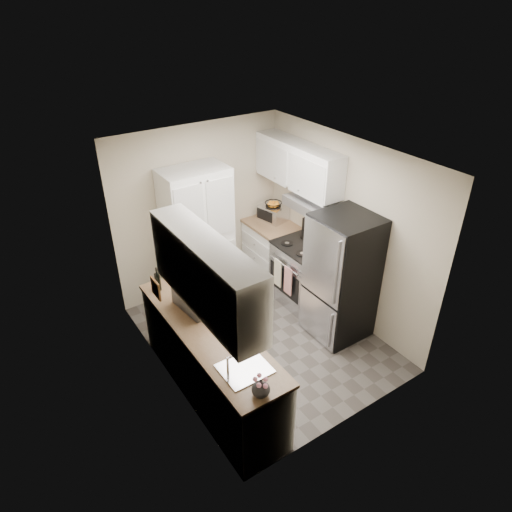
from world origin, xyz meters
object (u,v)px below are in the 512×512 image
Objects in this scene: toaster_oven at (273,213)px; microwave at (197,297)px; pantry_cabinet at (198,237)px; wine_bottle at (158,280)px; refrigerator at (342,277)px; electric_range at (303,272)px.

microwave is at bearing -158.62° from toaster_oven.
pantry_cabinet is 7.17× the size of wine_bottle.
pantry_cabinet is at bearing 123.46° from refrigerator.
electric_range is 4.05× the size of wine_bottle.
toaster_oven is (0.15, 1.71, 0.19)m from refrigerator.
toaster_oven reaches higher than electric_range.
wine_bottle is at bearing -173.11° from toaster_oven.
electric_range is at bearing -84.03° from microwave.
refrigerator reaches higher than wine_bottle.
microwave is (-1.85, 0.37, 0.21)m from refrigerator.
microwave is 0.60m from wine_bottle.
toaster_oven is (1.29, -0.01, 0.04)m from pantry_cabinet.
microwave is (-0.71, -1.35, 0.06)m from pantry_cabinet.
pantry_cabinet reaches higher than wine_bottle.
refrigerator is (-0.03, -0.80, 0.37)m from electric_range.
electric_range is at bearing -109.62° from toaster_oven.
refrigerator is at bearing -56.54° from pantry_cabinet.
wine_bottle is (-0.94, -0.79, 0.06)m from pantry_cabinet.
microwave is at bearing -167.25° from electric_range.
pantry_cabinet is 1.23m from wine_bottle.
refrigerator is 2.29m from wine_bottle.
electric_range is (1.17, -0.93, -0.52)m from pantry_cabinet.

